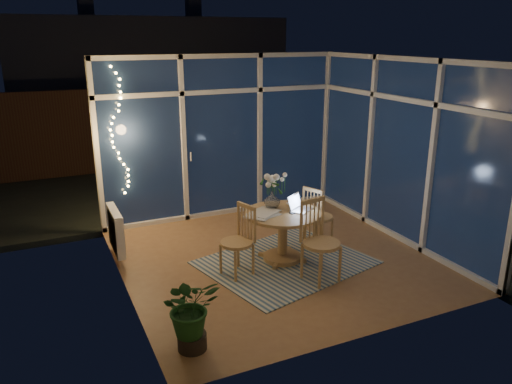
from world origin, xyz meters
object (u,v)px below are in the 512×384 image
chair_right (319,215)px  laptop (302,203)px  chair_left (237,241)px  chair_front (322,242)px  dining_table (283,236)px  potted_plant (191,314)px  flower_vase (272,200)px

chair_right → laptop: bearing=98.6°
chair_left → chair_front: 1.04m
dining_table → potted_plant: potted_plant is taller
chair_left → chair_right: chair_left is taller
chair_right → potted_plant: chair_right is taller
chair_left → potted_plant: bearing=-55.8°
chair_left → flower_vase: (0.66, 0.35, 0.33)m
flower_vase → dining_table: bearing=-75.1°
chair_left → dining_table: bearing=83.7°
potted_plant → laptop: bearing=34.9°
chair_front → potted_plant: chair_front is taller
dining_table → chair_left: (-0.71, -0.14, 0.12)m
flower_vase → potted_plant: (-1.64, -1.61, -0.40)m
dining_table → potted_plant: (-1.70, -1.40, 0.04)m
chair_front → potted_plant: (-1.85, -0.68, -0.13)m
chair_right → chair_front: chair_front is taller
chair_right → flower_vase: chair_right is taller
chair_front → flower_vase: (-0.21, 0.92, 0.27)m
dining_table → flower_vase: (-0.06, 0.21, 0.44)m
chair_left → chair_right: (1.40, 0.37, -0.01)m
chair_left → chair_front: bearing=39.2°
chair_left → laptop: size_ratio=3.07×
chair_front → chair_right: bearing=49.6°
laptop → potted_plant: laptop is taller
chair_front → potted_plant: bearing=-170.4°
chair_left → potted_plant: (-0.98, -1.25, -0.07)m
dining_table → chair_front: bearing=-77.7°
chair_right → flower_vase: size_ratio=4.28×
chair_left → flower_vase: bearing=100.6°
dining_table → potted_plant: 2.20m
dining_table → chair_front: 0.75m
chair_right → potted_plant: bearing=101.5°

